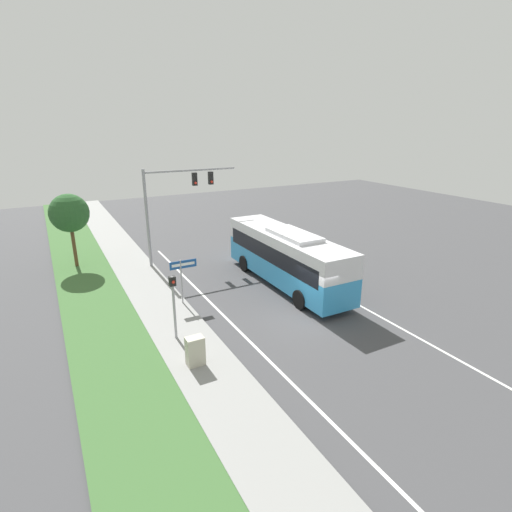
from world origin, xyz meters
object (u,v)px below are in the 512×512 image
street_sign (182,272)px  signal_gantry (174,196)px  utility_cabinet (195,351)px  bus (286,255)px  pedestrian_signal (174,298)px

street_sign → signal_gantry: bearing=74.7°
utility_cabinet → bus: bearing=35.9°
pedestrian_signal → signal_gantry: bearing=71.7°
bus → street_sign: bearing=178.5°
signal_gantry → street_sign: signal_gantry is taller
street_sign → utility_cabinet: street_sign is taller
bus → utility_cabinet: size_ratio=8.63×
bus → street_sign: bus is taller
signal_gantry → utility_cabinet: signal_gantry is taller
street_sign → pedestrian_signal: bearing=-114.1°
signal_gantry → street_sign: size_ratio=2.58×
signal_gantry → utility_cabinet: size_ratio=5.43×
bus → signal_gantry: size_ratio=1.59×
street_sign → utility_cabinet: (-1.54, -6.06, -1.16)m
signal_gantry → pedestrian_signal: signal_gantry is taller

